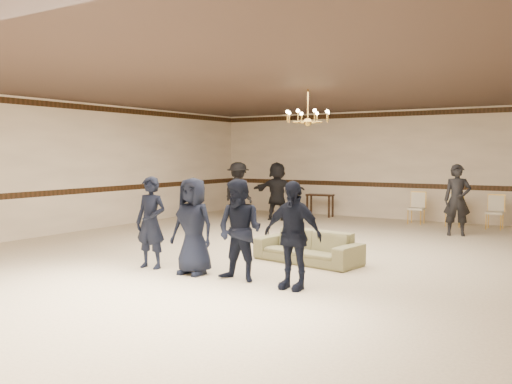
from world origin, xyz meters
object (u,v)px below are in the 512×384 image
Objects in this scene: banquet_chair_left at (416,208)px; banquet_chair_mid at (454,210)px; boy_c at (240,230)px; boy_d at (292,235)px; console_table at (320,205)px; adult_mid at (277,191)px; boy_b at (193,226)px; banquet_chair_right at (495,212)px; adult_left at (238,191)px; chandelier at (308,106)px; settee at (308,247)px; adult_right at (457,200)px; boy_a at (151,222)px.

banquet_chair_left and banquet_chair_mid have the same top height.
boy_c reaches higher than banquet_chair_left.
console_table is at bearing 114.03° from boy_d.
adult_mid is 1.67m from console_table.
banquet_chair_right is (3.21, 8.22, -0.34)m from boy_b.
console_table is at bearing 172.76° from banquet_chair_left.
adult_mid is at bearing -124.50° from adult_left.
console_table is at bearing 173.93° from banquet_chair_mid.
chandelier reaches higher than boy_b.
adult_right is (1.52, 4.75, 0.56)m from settee.
boy_b and boy_c have the same top height.
adult_right reaches higher than boy_c.
boy_c is 1.79× the size of banquet_chair_mid.
banquet_chair_right is (2.31, 8.22, -0.34)m from boy_c.
adult_left is at bearing -160.40° from banquet_chair_left.
boy_a is 1.00× the size of boy_d.
adult_mid is at bearing 133.42° from settee.
boy_a is 9.19m from banquet_chair_right.
adult_mid reaches higher than boy_d.
adult_left reaches higher than settee.
adult_left reaches higher than boy_a.
boy_c is 0.92× the size of adult_right.
boy_a is 6.74m from adult_left.
banquet_chair_left is 1.00m from banquet_chair_mid.
console_table is (-2.69, 8.42, -0.43)m from boy_c.
banquet_chair_right is at bearing 51.33° from adult_right.
boy_a is at bearing -113.97° from banquet_chair_mid.
boy_c is at bearing -75.61° from console_table.
boy_c is 8.84m from console_table.
chandelier is 1.09× the size of banquet_chair_mid.
boy_a is 0.80× the size of settee.
adult_right reaches higher than banquet_chair_left.
boy_c is 1.79× the size of banquet_chair_right.
adult_right reaches higher than boy_b.
banquet_chair_right is at bearing 66.35° from boy_b.
boy_a is 0.92× the size of adult_mid.
adult_right is at bearing 58.82° from chandelier.
boy_d is 9.16m from console_table.
console_table is at bearing -126.94° from adult_mid.
boy_c is at bearing -106.50° from banquet_chair_right.
boy_d is 1.79× the size of banquet_chair_mid.
banquet_chair_left is (0.71, 5.18, -2.44)m from chandelier.
adult_left is 4.98m from banquet_chair_left.
boy_a is 0.92× the size of adult_left.
adult_right is (2.64, 6.57, 0.07)m from boy_b.
chandelier is 0.61× the size of boy_c.
console_table is at bearing 99.70° from boy_b.
boy_b is 8.83m from banquet_chair_right.
boy_b is 1.79× the size of banquet_chair_right.
banquet_chair_right is 5.00m from console_table.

